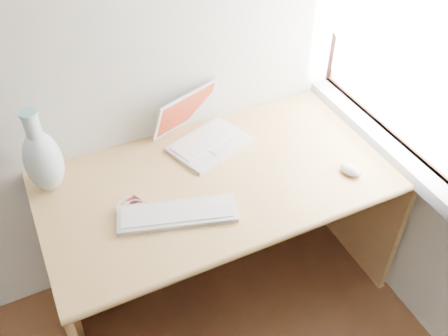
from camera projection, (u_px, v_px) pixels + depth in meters
name	position (u px, v px, depth m)	size (l,w,h in m)	color
window	(410.00, 33.00, 1.85)	(0.11, 0.99, 1.10)	white
desk	(215.00, 200.00, 2.22)	(1.47, 0.73, 0.78)	tan
laptop	(205.00, 131.00, 2.14)	(0.38, 0.36, 0.22)	white
external_keyboard	(177.00, 214.00, 1.84)	(0.46, 0.26, 0.02)	silver
mouse	(351.00, 170.00, 2.01)	(0.06, 0.10, 0.03)	white
ipod	(139.00, 203.00, 1.89)	(0.07, 0.09, 0.01)	#B9140C
cable_coil	(132.00, 208.00, 1.87)	(0.12, 0.12, 0.01)	silver
remote	(128.00, 220.00, 1.83)	(0.03, 0.08, 0.01)	silver
vase	(43.00, 159.00, 1.86)	(0.14, 0.14, 0.36)	silver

